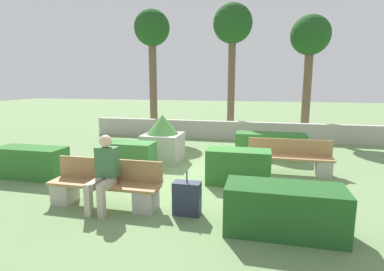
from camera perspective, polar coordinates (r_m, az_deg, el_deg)
ground_plane at (r=7.33m, az=2.49°, el=-7.76°), size 60.00×60.00×0.00m
perimeter_wall at (r=12.04m, az=6.90°, el=1.00°), size 11.27×0.30×0.72m
bench_front at (r=5.80m, az=-16.23°, el=-9.58°), size 2.09×0.49×0.84m
bench_left_side at (r=7.85m, az=18.04°, el=-4.54°), size 2.04×0.48×0.84m
person_seated_man at (r=5.52m, az=-16.42°, el=-6.18°), size 0.38×0.63×1.33m
hedge_block_near_left at (r=9.47m, az=14.68°, el=-1.72°), size 2.07×0.73×0.72m
hedge_block_near_right at (r=4.81m, az=17.10°, el=-13.33°), size 1.74×0.73×0.74m
hedge_block_mid_left at (r=8.10m, az=-28.23°, el=-4.54°), size 1.66×0.63×0.73m
hedge_block_mid_right at (r=7.52m, az=-11.68°, el=-4.29°), size 1.19×0.62×0.81m
hedge_block_far_left at (r=6.77m, az=8.81°, el=-5.91°), size 1.40×0.62×0.78m
planter_corner_left at (r=8.58m, az=-5.59°, el=-0.81°), size 1.05×1.05×1.34m
suitcase at (r=5.23m, az=-0.97°, el=-11.86°), size 0.47×0.24×0.78m
tree_leftmost at (r=14.00m, az=-7.62°, el=18.56°), size 1.57×1.57×5.39m
tree_center_left at (r=13.05m, az=7.73°, el=19.50°), size 1.60×1.60×5.41m
tree_center_right at (r=13.41m, az=21.58°, el=16.45°), size 1.57×1.57×4.89m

